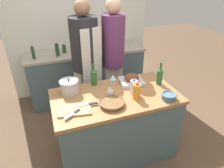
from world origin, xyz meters
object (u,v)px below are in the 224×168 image
at_px(milk_jug, 134,87).
at_px(condiment_bottle_short, 64,49).
at_px(cutting_board, 75,110).
at_px(juice_jug, 137,91).
at_px(roasting_pan, 132,80).
at_px(condiment_bottle_extra, 33,53).
at_px(condiment_bottle_tall, 57,50).
at_px(knife_chef, 87,104).
at_px(person_cook_aproned, 86,60).
at_px(wine_bottle_green, 94,76).
at_px(stock_pot, 69,87).
at_px(wicker_basket, 112,103).
at_px(mixing_bowl, 169,96).
at_px(person_cook_guest, 113,56).
at_px(wine_bottle_dark, 160,76).
at_px(wine_glass_right, 110,89).
at_px(wine_glass_left, 113,77).
at_px(knife_paring, 73,114).

relative_size(milk_jug, condiment_bottle_short, 1.22).
relative_size(cutting_board, juice_jug, 1.90).
relative_size(roasting_pan, milk_jug, 1.75).
relative_size(condiment_bottle_short, condiment_bottle_extra, 0.70).
xyz_separation_m(cutting_board, milk_jug, (0.69, 0.10, 0.07)).
relative_size(juice_jug, condiment_bottle_tall, 0.88).
relative_size(knife_chef, person_cook_aproned, 0.14).
height_order(wine_bottle_green, condiment_bottle_extra, wine_bottle_green).
bearing_deg(condiment_bottle_short, stock_pot, -95.45).
xyz_separation_m(roasting_pan, wicker_basket, (-0.39, -0.36, -0.02)).
bearing_deg(person_cook_aproned, stock_pot, -137.48).
relative_size(mixing_bowl, person_cook_aproned, 0.09).
bearing_deg(person_cook_guest, mixing_bowl, -67.36).
distance_m(condiment_bottle_extra, person_cook_guest, 1.24).
bearing_deg(wine_bottle_dark, stock_pot, 171.10).
distance_m(knife_chef, condiment_bottle_short, 1.59).
bearing_deg(milk_jug, wine_glass_right, 169.43).
bearing_deg(knife_chef, wine_glass_left, 41.15).
bearing_deg(mixing_bowl, wine_bottle_green, 139.45).
bearing_deg(juice_jug, wine_bottle_dark, 26.38).
bearing_deg(condiment_bottle_extra, wicker_basket, -64.44).
height_order(wine_bottle_green, person_cook_guest, person_cook_guest).
relative_size(wine_bottle_green, knife_chef, 1.14).
bearing_deg(juice_jug, condiment_bottle_extra, 124.49).
distance_m(wine_glass_right, person_cook_aproned, 0.78).
bearing_deg(milk_jug, person_cook_aproned, 113.31).
xyz_separation_m(wine_bottle_green, condiment_bottle_extra, (-0.68, 1.05, 0.02)).
bearing_deg(wicker_basket, knife_chef, 164.55).
bearing_deg(condiment_bottle_tall, knife_chef, -85.33).
height_order(roasting_pan, mixing_bowl, roasting_pan).
distance_m(person_cook_aproned, person_cook_guest, 0.41).
bearing_deg(juice_jug, condiment_bottle_short, 108.67).
bearing_deg(wine_glass_left, wicker_basket, -111.40).
bearing_deg(condiment_bottle_extra, roasting_pan, -46.25).
bearing_deg(juice_jug, person_cook_guest, 85.88).
bearing_deg(cutting_board, wine_glass_left, 35.82).
bearing_deg(condiment_bottle_tall, roasting_pan, -57.10).
bearing_deg(milk_jug, wine_bottle_green, 136.92).
distance_m(milk_jug, condiment_bottle_short, 1.62).
relative_size(juice_jug, condiment_bottle_extra, 0.90).
height_order(cutting_board, wine_glass_left, wine_glass_left).
xyz_separation_m(knife_paring, person_cook_aproned, (0.37, 1.00, 0.11)).
xyz_separation_m(wine_bottle_green, knife_paring, (-0.36, -0.52, -0.09)).
distance_m(stock_pot, knife_paring, 0.44).
distance_m(roasting_pan, condiment_bottle_tall, 1.40).
height_order(mixing_bowl, milk_jug, milk_jug).
xyz_separation_m(roasting_pan, person_cook_aproned, (-0.43, 0.60, 0.08)).
bearing_deg(wicker_basket, wine_bottle_dark, 18.38).
relative_size(condiment_bottle_extra, person_cook_aproned, 0.12).
relative_size(condiment_bottle_tall, condiment_bottle_extra, 1.02).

